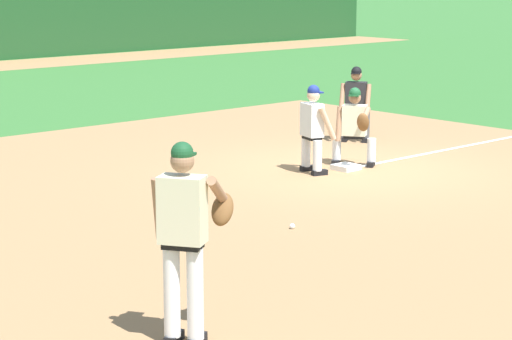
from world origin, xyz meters
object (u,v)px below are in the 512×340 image
at_px(first_baseman, 355,124).
at_px(umpire, 356,101).
at_px(baseball, 292,226).
at_px(baserunner, 313,126).
at_px(pitcher, 186,231).
at_px(first_base_bag, 346,167).

bearing_deg(first_baseman, umpire, 42.13).
bearing_deg(baseball, baserunner, 40.73).
height_order(baseball, umpire, umpire).
height_order(baseball, first_baseman, first_baseman).
height_order(pitcher, baserunner, pitcher).
bearing_deg(first_base_bag, baseball, -147.06).
distance_m(baserunner, umpire, 3.17).
relative_size(first_base_bag, first_baseman, 0.28).
height_order(pitcher, first_baseman, pitcher).
xyz_separation_m(first_base_bag, umpire, (2.14, 1.76, 0.75)).
xyz_separation_m(first_baseman, umpire, (1.81, 1.64, 0.06)).
height_order(baseball, baserunner, baserunner).
bearing_deg(umpire, baserunner, -150.20).
bearing_deg(baseball, pitcher, -147.08).
relative_size(pitcher, first_baseman, 1.39).
distance_m(first_baseman, umpire, 2.44).
relative_size(first_baseman, umpire, 0.92).
xyz_separation_m(first_base_bag, baserunner, (-0.61, 0.18, 0.75)).
xyz_separation_m(pitcher, first_baseman, (7.14, 4.53, -0.33)).
height_order(first_base_bag, pitcher, pitcher).
xyz_separation_m(first_base_bag, baseball, (-3.32, -2.15, -0.01)).
height_order(baseball, pitcher, pitcher).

